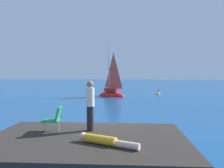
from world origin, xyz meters
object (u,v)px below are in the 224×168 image
Objects in this scene: sailboat_near at (112,93)px; person_standing at (90,104)px; person_sunbather at (105,141)px; marker_buoy at (158,94)px; beach_chair at (54,118)px.

sailboat_near reaches higher than person_standing.
sailboat_near is 4.19× the size of person_standing.
person_sunbather is 1.72m from person_standing.
sailboat_near reaches higher than marker_buoy.
person_sunbather is 2.18m from beach_chair.
person_standing reaches higher than marker_buoy.
sailboat_near reaches higher than beach_chair.
sailboat_near is at bearing -152.85° from person_standing.
person_standing is (-0.62, 1.42, 0.75)m from person_sunbather.
sailboat_near is 6.64m from marker_buoy.
sailboat_near is 21.81m from person_sunbather.
sailboat_near is at bearing -153.55° from marker_buoy.
person_standing is at bearing -102.44° from marker_buoy.
person_sunbather is 1.02× the size of person_standing.
person_standing is (0.81, -20.33, 1.56)m from sailboat_near.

